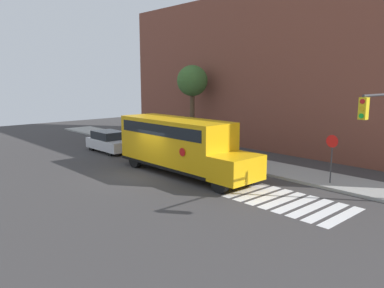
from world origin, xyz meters
The scene contains 8 objects.
ground_plane centered at (0.00, 0.00, 0.00)m, with size 60.00×60.00×0.00m, color #3A3838.
sidewalk_strip centered at (0.00, 6.50, 0.07)m, with size 44.00×3.00×0.15m.
building_backdrop centered at (0.00, 13.00, 6.04)m, with size 32.00×4.00×12.09m.
crosswalk_stripes centered at (8.33, 2.00, 0.00)m, with size 5.40×3.20×0.01m.
school_bus centered at (1.04, 1.79, 1.80)m, with size 9.45×2.57×3.17m.
parked_car centered at (-7.60, 2.22, 0.77)m, with size 4.21×1.88×1.55m.
stop_sign centered at (8.25, 5.81, 1.72)m, with size 0.64×0.10×2.65m.
tree_near_sidewalk centered at (-6.06, 9.29, 5.20)m, with size 2.57×2.57×6.60m.
Camera 1 is at (17.21, -12.02, 5.40)m, focal length 35.00 mm.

